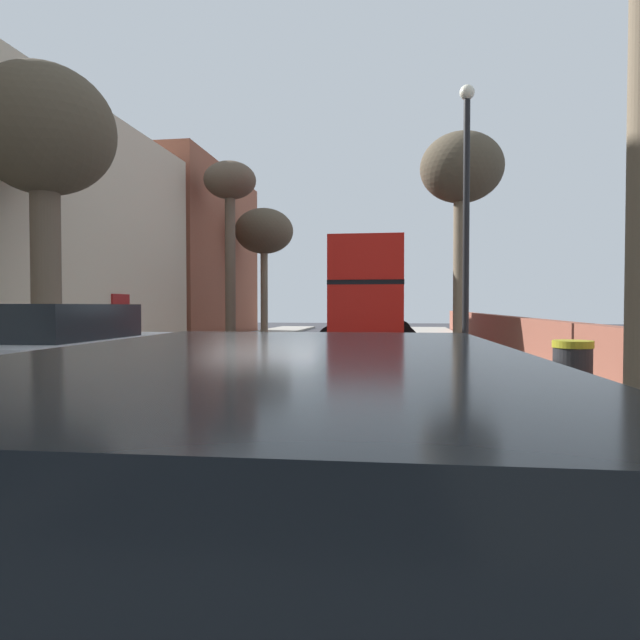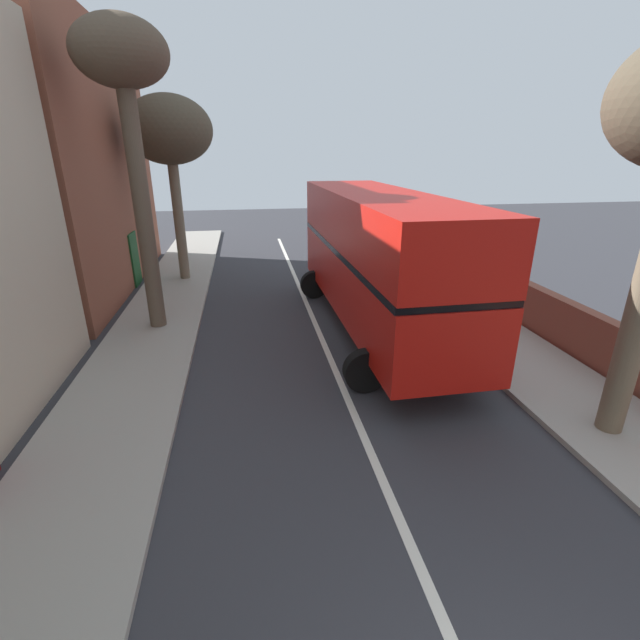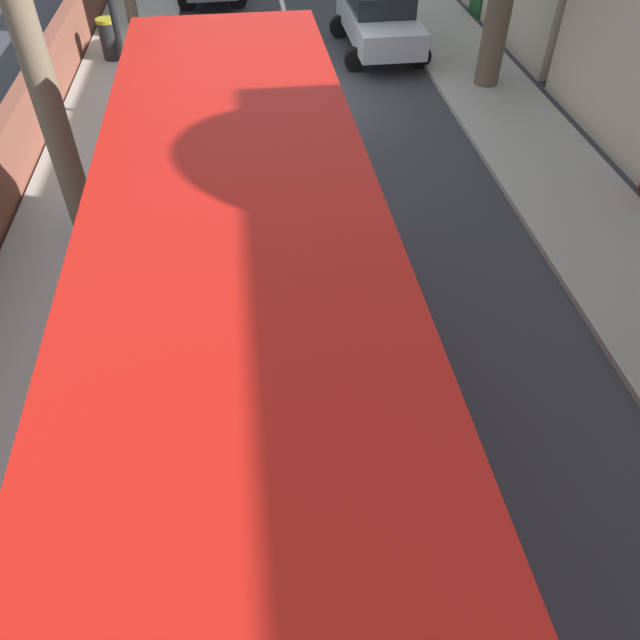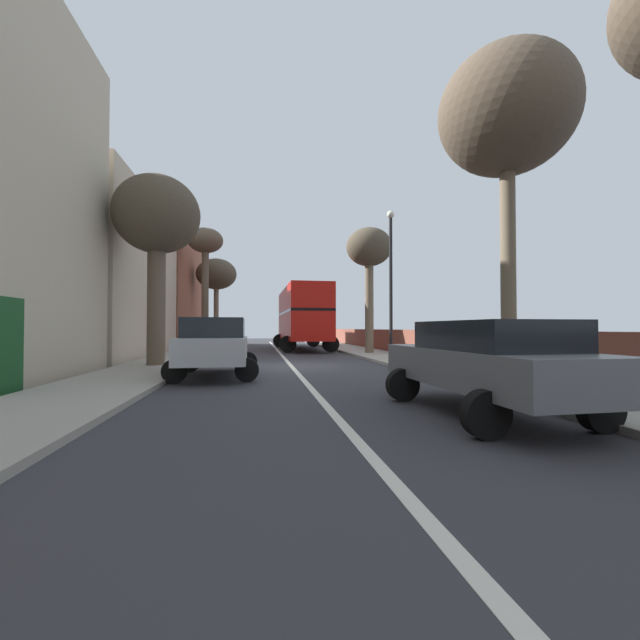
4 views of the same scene
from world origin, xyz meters
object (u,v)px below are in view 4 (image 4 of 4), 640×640
object	(u,v)px
street_tree_left_0	(205,248)
street_tree_left_2	(216,275)
litter_bin_right	(460,352)
street_tree_right_3	(369,251)
street_tree_left_6	(157,220)
double_decker_bus	(302,315)
parked_car_silver_left_2	(216,344)
parked_car_grey_right_0	(486,360)
street_tree_right_1	(507,115)
lamppost_right	(391,272)

from	to	relation	value
street_tree_left_0	street_tree_left_2	bearing A→B (deg)	87.95
street_tree_left_2	litter_bin_right	xyz separation A→B (m)	(9.93, -21.33, -5.10)
street_tree_right_3	street_tree_left_6	xyz separation A→B (m)	(-9.63, -5.79, -0.23)
double_decker_bus	parked_car_silver_left_2	size ratio (longest dim) A/B	2.26
street_tree_left_2	street_tree_left_6	xyz separation A→B (m)	(-0.28, -18.32, -0.38)
double_decker_bus	street_tree_left_0	bearing A→B (deg)	169.43
parked_car_grey_right_0	street_tree_right_3	size ratio (longest dim) A/B	0.67
street_tree_left_6	parked_car_grey_right_0	bearing A→B (deg)	-50.81
street_tree_left_0	street_tree_right_1	world-z (taller)	street_tree_right_1
street_tree_left_6	lamppost_right	size ratio (longest dim) A/B	1.09
street_tree_right_3	street_tree_left_6	size ratio (longest dim) A/B	0.99
street_tree_right_1	litter_bin_right	world-z (taller)	street_tree_right_1
parked_car_grey_right_0	street_tree_right_3	world-z (taller)	street_tree_right_3
parked_car_silver_left_2	street_tree_right_3	xyz separation A→B (m)	(7.21, 8.81, 4.64)
lamppost_right	parked_car_silver_left_2	bearing A→B (deg)	-149.49
parked_car_grey_right_0	street_tree_left_6	xyz separation A→B (m)	(-7.42, 9.10, 4.49)
lamppost_right	street_tree_left_2	bearing A→B (deg)	117.25
parked_car_silver_left_2	street_tree_right_1	world-z (taller)	street_tree_right_1
parked_car_grey_right_0	street_tree_left_0	size ratio (longest dim) A/B	0.55
street_tree_left_0	street_tree_right_3	bearing A→B (deg)	-36.65
street_tree_right_3	street_tree_left_0	bearing A→B (deg)	143.35
lamppost_right	street_tree_left_0	bearing A→B (deg)	127.49
street_tree_left_0	street_tree_right_1	distance (m)	21.30
parked_car_grey_right_0	street_tree_left_0	world-z (taller)	street_tree_left_0
parked_car_grey_right_0	street_tree_left_6	distance (m)	12.56
double_decker_bus	parked_car_silver_left_2	world-z (taller)	double_decker_bus
street_tree_right_1	lamppost_right	distance (m)	7.67
street_tree_right_1	street_tree_left_2	size ratio (longest dim) A/B	1.20
double_decker_bus	street_tree_left_6	distance (m)	13.75
lamppost_right	litter_bin_right	distance (m)	5.17
street_tree_right_1	street_tree_left_2	distance (m)	26.20
double_decker_bus	street_tree_right_1	size ratio (longest dim) A/B	1.22
street_tree_left_2	double_decker_bus	bearing A→B (deg)	-46.44
street_tree_left_0	parked_car_grey_right_0	bearing A→B (deg)	-71.56
lamppost_right	double_decker_bus	bearing A→B (deg)	103.68
litter_bin_right	street_tree_left_0	bearing A→B (deg)	122.50
street_tree_left_2	street_tree_right_3	world-z (taller)	street_tree_left_2
street_tree_right_3	double_decker_bus	bearing A→B (deg)	117.15
street_tree_right_1	street_tree_right_3	size ratio (longest dim) A/B	1.24
street_tree_right_3	litter_bin_right	world-z (taller)	street_tree_right_3
parked_car_grey_right_0	lamppost_right	bearing A→B (deg)	79.89
parked_car_silver_left_2	street_tree_left_6	bearing A→B (deg)	128.61
double_decker_bus	street_tree_left_2	size ratio (longest dim) A/B	1.47
parked_car_grey_right_0	street_tree_left_0	bearing A→B (deg)	108.44
parked_car_silver_left_2	street_tree_right_1	xyz separation A→B (m)	(7.51, -2.99, 5.91)
parked_car_grey_right_0	street_tree_right_3	bearing A→B (deg)	81.54
double_decker_bus	street_tree_right_1	distance (m)	18.55
parked_car_silver_left_2	street_tree_left_2	world-z (taller)	street_tree_left_2
street_tree_left_6	street_tree_right_1	bearing A→B (deg)	-31.20
street_tree_left_6	parked_car_silver_left_2	bearing A→B (deg)	-51.39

